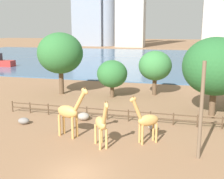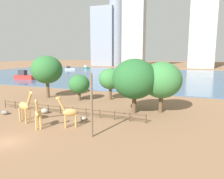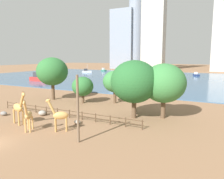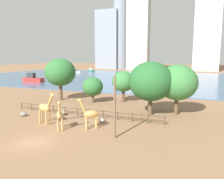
{
  "view_description": "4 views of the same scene",
  "coord_description": "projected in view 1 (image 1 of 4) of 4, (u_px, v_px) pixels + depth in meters",
  "views": [
    {
      "loc": [
        6.83,
        -16.12,
        9.62
      ],
      "look_at": [
        -1.65,
        15.59,
        2.6
      ],
      "focal_mm": 45.0,
      "sensor_mm": 36.0,
      "label": 1
    },
    {
      "loc": [
        18.97,
        -17.14,
        9.63
      ],
      "look_at": [
        3.77,
        22.49,
        2.65
      ],
      "focal_mm": 35.0,
      "sensor_mm": 36.0,
      "label": 2
    },
    {
      "loc": [
        21.82,
        -13.95,
        9.32
      ],
      "look_at": [
        3.53,
        21.64,
        3.33
      ],
      "focal_mm": 35.0,
      "sensor_mm": 36.0,
      "label": 3
    },
    {
      "loc": [
        16.79,
        -18.56,
        9.59
      ],
      "look_at": [
        -0.59,
        26.14,
        2.39
      ],
      "focal_mm": 35.0,
      "sensor_mm": 36.0,
      "label": 4
    }
  ],
  "objects": [
    {
      "name": "tree_center_broad",
      "position": [
        60.0,
        53.0,
        41.6
      ],
      "size": [
        6.75,
        6.75,
        9.24
      ],
      "color": "brown",
      "rests_on": "ground"
    },
    {
      "name": "boat_tug",
      "position": [
        70.0,
        48.0,
        134.77
      ],
      "size": [
        4.83,
        3.72,
        2.03
      ],
      "rotation": [
        0.0,
        0.0,
        5.77
      ],
      "color": "#337259",
      "rests_on": "harbor_water"
    },
    {
      "name": "boat_barge",
      "position": [
        50.0,
        50.0,
        118.57
      ],
      "size": [
        5.37,
        4.99,
        4.86
      ],
      "rotation": [
        0.0,
        0.0,
        0.71
      ],
      "color": "silver",
      "rests_on": "harbor_water"
    },
    {
      "name": "skyline_tower_needle",
      "position": [
        90.0,
        7.0,
        165.44
      ],
      "size": [
        17.99,
        13.18,
        45.49
      ],
      "primitive_type": "cube",
      "color": "gray",
      "rests_on": "ground"
    },
    {
      "name": "giraffe_tall",
      "position": [
        147.0,
        120.0,
        23.9
      ],
      "size": [
        2.58,
        2.05,
        4.37
      ],
      "rotation": [
        0.0,
        0.0,
        3.76
      ],
      "color": "tan",
      "rests_on": "ground"
    },
    {
      "name": "boat_ferry",
      "position": [
        196.0,
        53.0,
        108.88
      ],
      "size": [
        3.55,
        4.38,
        1.86
      ],
      "rotation": [
        0.0,
        0.0,
        5.28
      ],
      "color": "navy",
      "rests_on": "harbor_water"
    },
    {
      "name": "tree_left_small",
      "position": [
        215.0,
        67.0,
        31.01
      ],
      "size": [
        7.18,
        7.18,
        8.87
      ],
      "color": "brown",
      "rests_on": "ground"
    },
    {
      "name": "giraffe_young",
      "position": [
        101.0,
        123.0,
        23.07
      ],
      "size": [
        2.06,
        2.68,
        4.37
      ],
      "rotation": [
        0.0,
        0.0,
        5.31
      ],
      "color": "tan",
      "rests_on": "ground"
    },
    {
      "name": "harbor_water",
      "position": [
        165.0,
        59.0,
        91.69
      ],
      "size": [
        180.0,
        86.0,
        0.2
      ],
      "primitive_type": "cube",
      "color": "#3D6084",
      "rests_on": "ground"
    },
    {
      "name": "utility_pole",
      "position": [
        201.0,
        111.0,
        20.66
      ],
      "size": [
        0.28,
        0.28,
        7.46
      ],
      "primitive_type": "cylinder",
      "color": "brown",
      "rests_on": "ground"
    },
    {
      "name": "boulder_by_pole",
      "position": [
        153.0,
        127.0,
        27.45
      ],
      "size": [
        0.99,
        0.76,
        0.57
      ],
      "primitive_type": "ellipsoid",
      "color": "gray",
      "rests_on": "ground"
    },
    {
      "name": "tree_right_small",
      "position": [
        155.0,
        66.0,
        41.24
      ],
      "size": [
        4.86,
        4.86,
        6.61
      ],
      "color": "brown",
      "rests_on": "ground"
    },
    {
      "name": "ground_plane",
      "position": [
        166.0,
        59.0,
        94.54
      ],
      "size": [
        400.0,
        400.0,
        0.0
      ],
      "primitive_type": "plane",
      "color": "#8C6647"
    },
    {
      "name": "enclosure_fence",
      "position": [
        118.0,
        114.0,
        30.15
      ],
      "size": [
        26.12,
        0.14,
        1.3
      ],
      "color": "#4C3826",
      "rests_on": "ground"
    },
    {
      "name": "boulder_small",
      "position": [
        24.0,
        121.0,
        29.14
      ],
      "size": [
        1.2,
        0.9,
        0.67
      ],
      "primitive_type": "ellipsoid",
      "color": "gray",
      "rests_on": "ground"
    },
    {
      "name": "tree_left_large",
      "position": [
        112.0,
        74.0,
        40.0
      ],
      "size": [
        4.34,
        4.34,
        5.39
      ],
      "color": "brown",
      "rests_on": "ground"
    },
    {
      "name": "giraffe_companion",
      "position": [
        69.0,
        112.0,
        25.28
      ],
      "size": [
        3.55,
        1.58,
        4.92
      ],
      "rotation": [
        0.0,
        0.0,
        6.0
      ],
      "color": "tan",
      "rests_on": "ground"
    },
    {
      "name": "boulder_near_fence",
      "position": [
        84.0,
        116.0,
        30.36
      ],
      "size": [
        1.26,
        1.12,
        0.84
      ],
      "primitive_type": "ellipsoid",
      "color": "gray",
      "rests_on": "ground"
    }
  ]
}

